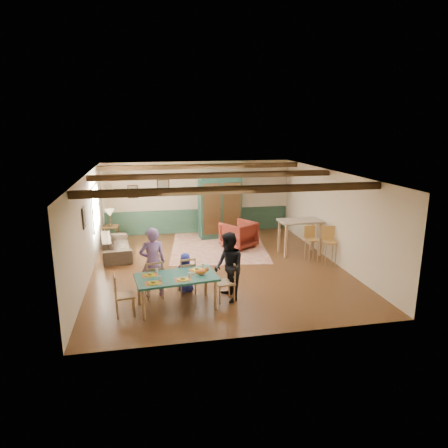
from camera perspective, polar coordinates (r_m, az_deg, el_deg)
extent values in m
plane|color=#482814|center=(11.63, -0.98, -6.14)|extent=(8.00, 8.00, 0.00)
cube|color=beige|center=(15.11, -3.68, 3.82)|extent=(7.00, 0.02, 2.70)
cube|color=beige|center=(11.19, -18.94, -0.48)|extent=(0.02, 8.00, 2.70)
cube|color=beige|center=(12.33, 15.23, 1.07)|extent=(0.02, 8.00, 2.70)
cube|color=white|center=(11.00, -1.03, 7.20)|extent=(7.00, 8.00, 0.02)
cube|color=#223F2F|center=(15.27, -3.62, 0.48)|extent=(6.95, 0.03, 0.90)
cube|color=black|center=(8.78, 1.62, 4.91)|extent=(6.95, 0.16, 0.16)
cube|color=black|center=(11.40, -1.39, 6.98)|extent=(6.95, 0.16, 0.16)
cube|color=black|center=(13.96, -3.22, 8.22)|extent=(6.95, 0.16, 0.16)
imported|color=#8662A8|center=(9.58, -10.15, -5.41)|extent=(0.67, 0.48, 1.70)
imported|color=black|center=(9.24, 0.68, -6.17)|extent=(0.71, 0.86, 1.62)
imported|color=#262E98|center=(9.84, -5.50, -6.93)|extent=(0.52, 0.37, 0.99)
cube|color=beige|center=(13.46, -0.80, -3.30)|extent=(3.52, 4.01, 0.01)
cube|color=#132F25|center=(14.41, -0.60, 2.65)|extent=(1.70, 0.78, 2.35)
imported|color=#48110E|center=(13.33, 2.11, -1.51)|extent=(1.34, 1.34, 0.89)
imported|color=#3A2F24|center=(13.01, -15.17, -3.00)|extent=(1.08, 2.23, 0.63)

